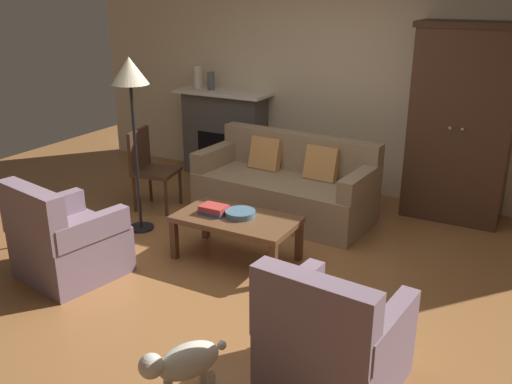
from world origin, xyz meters
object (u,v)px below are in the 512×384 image
at_px(floor_lamp, 130,82).
at_px(dog, 184,363).
at_px(coffee_table, 236,222).
at_px(fruit_bowl, 240,213).
at_px(mantel_vase_cream, 198,77).
at_px(mantel_vase_slate, 211,81).
at_px(fireplace, 225,133).
at_px(couch, 286,187).
at_px(book_stack, 214,209).
at_px(armchair_near_left, 66,242).
at_px(armchair_near_right, 332,343).
at_px(side_chair_wooden, 149,164).
at_px(armoire, 461,124).

height_order(floor_lamp, dog, floor_lamp).
bearing_deg(dog, coffee_table, 110.89).
height_order(fruit_bowl, mantel_vase_cream, mantel_vase_cream).
bearing_deg(mantel_vase_slate, mantel_vase_cream, 180.00).
relative_size(fireplace, floor_lamp, 0.72).
distance_m(fruit_bowl, mantel_vase_slate, 2.74).
distance_m(couch, mantel_vase_cream, 2.16).
bearing_deg(book_stack, mantel_vase_slate, 123.11).
bearing_deg(armchair_near_left, armchair_near_right, -5.99).
bearing_deg(mantel_vase_slate, book_stack, -56.89).
height_order(side_chair_wooden, floor_lamp, floor_lamp).
relative_size(couch, dog, 3.80).
height_order(side_chair_wooden, dog, side_chair_wooden).
height_order(fruit_bowl, armchair_near_right, armchair_near_right).
distance_m(armchair_near_right, side_chair_wooden, 3.50).
xyz_separation_m(armoire, dog, (-0.86, -3.79, -0.79)).
height_order(armoire, fruit_bowl, armoire).
bearing_deg(armchair_near_left, fruit_bowl, 41.23).
distance_m(mantel_vase_slate, floor_lamp, 2.03).
bearing_deg(book_stack, floor_lamp, 171.76).
height_order(armchair_near_left, side_chair_wooden, side_chair_wooden).
xyz_separation_m(mantel_vase_slate, side_chair_wooden, (0.08, -1.43, -0.72)).
height_order(coffee_table, mantel_vase_slate, mantel_vase_slate).
xyz_separation_m(mantel_vase_cream, armchair_near_left, (0.68, -3.07, -0.95)).
relative_size(armchair_near_right, side_chair_wooden, 0.98).
height_order(armoire, mantel_vase_cream, armoire).
bearing_deg(side_chair_wooden, armchair_near_left, -76.27).
xyz_separation_m(couch, book_stack, (-0.14, -1.23, 0.14)).
relative_size(coffee_table, armchair_near_left, 1.22).
bearing_deg(mantel_vase_cream, couch, -27.41).
bearing_deg(couch, fireplace, 145.82).
distance_m(armoire, armchair_near_right, 3.35).
bearing_deg(dog, armoire, 77.27).
xyz_separation_m(couch, coffee_table, (0.08, -1.20, 0.05)).
bearing_deg(mantel_vase_slate, dog, -59.45).
height_order(mantel_vase_slate, armchair_near_right, mantel_vase_slate).
height_order(armoire, dog, armoire).
height_order(mantel_vase_cream, dog, mantel_vase_cream).
relative_size(armoire, coffee_table, 1.87).
distance_m(fireplace, dog, 4.41).
xyz_separation_m(fruit_bowl, floor_lamp, (-1.25, 0.09, 1.08)).
relative_size(couch, armchair_near_left, 2.19).
distance_m(mantel_vase_cream, mantel_vase_slate, 0.20).
height_order(mantel_vase_slate, side_chair_wooden, mantel_vase_slate).
xyz_separation_m(book_stack, mantel_vase_cream, (-1.58, 2.12, 0.81)).
bearing_deg(fireplace, mantel_vase_cream, -177.30).
height_order(couch, coffee_table, couch).
bearing_deg(couch, dog, -75.73).
bearing_deg(armchair_near_right, book_stack, 143.38).
relative_size(fireplace, book_stack, 5.15).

